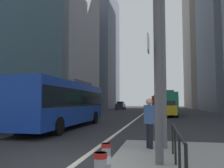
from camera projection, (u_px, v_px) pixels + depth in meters
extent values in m
plane|color=#28282B|center=(137.00, 118.00, 26.06)|extent=(160.00, 160.00, 0.00)
cube|color=beige|center=(143.00, 114.00, 35.84)|extent=(0.20, 80.00, 0.01)
cube|color=#9E9EA3|center=(62.00, 34.00, 46.02)|extent=(10.42, 18.70, 30.01)
cube|color=slate|center=(94.00, 51.00, 69.02)|extent=(12.15, 17.92, 33.54)
cube|color=gray|center=(206.00, 22.00, 72.62)|extent=(12.02, 19.39, 52.94)
cube|color=#14389E|center=(64.00, 103.00, 16.54)|extent=(2.51, 11.50, 2.75)
cube|color=black|center=(65.00, 98.00, 16.57)|extent=(2.55, 11.27, 1.10)
cube|color=#4C4C51|center=(73.00, 83.00, 18.35)|extent=(1.75, 4.14, 0.30)
cylinder|color=black|center=(58.00, 126.00, 12.62)|extent=(0.30, 1.00, 1.00)
cylinder|color=black|center=(18.00, 125.00, 13.08)|extent=(0.30, 1.00, 1.00)
cylinder|color=black|center=(95.00, 117.00, 19.82)|extent=(0.30, 1.00, 1.00)
cylinder|color=black|center=(68.00, 117.00, 20.28)|extent=(0.30, 1.00, 1.00)
cylinder|color=black|center=(16.00, 125.00, 15.09)|extent=(0.23, 0.64, 0.64)
cube|color=#198456|center=(166.00, 103.00, 34.99)|extent=(2.80, 11.26, 2.75)
cube|color=black|center=(166.00, 100.00, 35.02)|extent=(2.83, 11.04, 1.10)
cube|color=#4C4C51|center=(166.00, 92.00, 33.46)|extent=(1.86, 4.08, 0.30)
cylinder|color=black|center=(157.00, 110.00, 38.62)|extent=(0.33, 1.01, 1.00)
cylinder|color=black|center=(172.00, 110.00, 38.22)|extent=(0.33, 1.01, 1.00)
cylinder|color=black|center=(158.00, 112.00, 31.57)|extent=(0.33, 1.01, 1.00)
cylinder|color=black|center=(177.00, 112.00, 31.17)|extent=(0.33, 1.01, 1.00)
cube|color=red|center=(159.00, 102.00, 54.57)|extent=(2.85, 11.77, 2.75)
cube|color=black|center=(159.00, 101.00, 54.59)|extent=(2.88, 11.54, 1.10)
cube|color=#4C4C51|center=(158.00, 96.00, 52.98)|extent=(1.87, 4.26, 0.30)
cylinder|color=black|center=(154.00, 107.00, 58.38)|extent=(0.33, 1.01, 1.00)
cylinder|color=black|center=(164.00, 107.00, 57.84)|extent=(0.33, 1.01, 1.00)
cylinder|color=black|center=(153.00, 108.00, 51.10)|extent=(0.33, 1.01, 1.00)
cylinder|color=black|center=(164.00, 108.00, 50.57)|extent=(0.33, 1.01, 1.00)
cube|color=#232838|center=(120.00, 106.00, 55.92)|extent=(1.84, 4.04, 1.10)
cube|color=black|center=(121.00, 103.00, 56.13)|extent=(1.53, 2.19, 0.52)
cylinder|color=black|center=(123.00, 109.00, 54.36)|extent=(0.23, 0.64, 0.64)
cylinder|color=black|center=(116.00, 108.00, 54.73)|extent=(0.23, 0.64, 0.64)
cylinder|color=black|center=(125.00, 108.00, 57.02)|extent=(0.23, 0.64, 0.64)
cylinder|color=black|center=(118.00, 108.00, 57.39)|extent=(0.23, 0.64, 0.64)
cube|color=gold|center=(168.00, 110.00, 28.33)|extent=(1.91, 4.10, 1.10)
cube|color=black|center=(168.00, 103.00, 28.25)|extent=(1.57, 2.23, 0.52)
cylinder|color=black|center=(160.00, 114.00, 29.79)|extent=(0.24, 0.65, 0.64)
cylinder|color=black|center=(175.00, 114.00, 29.50)|extent=(0.24, 0.65, 0.64)
cylinder|color=black|center=(161.00, 115.00, 27.09)|extent=(0.24, 0.65, 0.64)
cylinder|color=black|center=(177.00, 115.00, 26.79)|extent=(0.24, 0.65, 0.64)
cylinder|color=#515156|center=(158.00, 52.00, 6.44)|extent=(0.22, 0.22, 6.00)
cube|color=white|center=(148.00, 44.00, 6.32)|extent=(0.04, 0.60, 0.44)
cylinder|color=#56565B|center=(163.00, 38.00, 8.71)|extent=(0.20, 0.20, 8.00)
cylinder|color=#B21E19|center=(100.00, 155.00, 3.37)|extent=(0.20, 0.20, 0.08)
cylinder|color=#99999E|center=(106.00, 165.00, 4.62)|extent=(0.18, 0.18, 0.82)
cylinder|color=white|center=(106.00, 159.00, 4.63)|extent=(0.19, 0.19, 0.15)
cylinder|color=#B21E19|center=(106.00, 145.00, 4.65)|extent=(0.20, 0.20, 0.08)
cylinder|color=black|center=(180.00, 157.00, 4.97)|extent=(0.06, 0.06, 0.95)
cylinder|color=black|center=(175.00, 146.00, 6.21)|extent=(0.06, 0.06, 0.95)
cylinder|color=black|center=(173.00, 139.00, 7.45)|extent=(0.06, 0.06, 0.95)
cylinder|color=black|center=(177.00, 131.00, 5.63)|extent=(0.06, 3.80, 0.06)
cylinder|color=black|center=(148.00, 136.00, 8.46)|extent=(0.15, 0.15, 0.86)
cylinder|color=black|center=(151.00, 136.00, 8.31)|extent=(0.15, 0.15, 0.86)
cube|color=#38568E|center=(149.00, 114.00, 8.44)|extent=(0.41, 0.45, 0.67)
sphere|color=tan|center=(149.00, 102.00, 8.48)|extent=(0.24, 0.24, 0.24)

